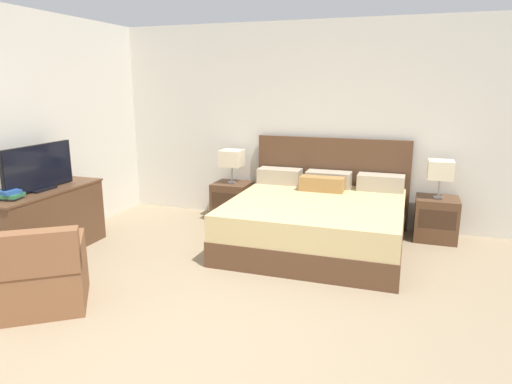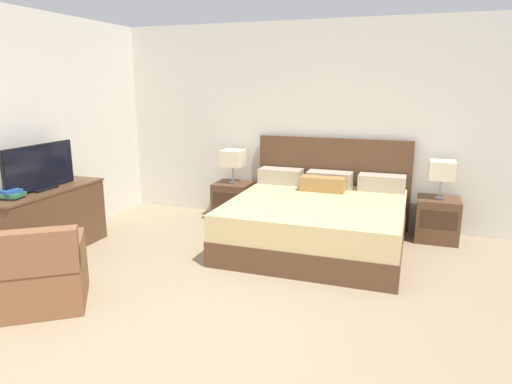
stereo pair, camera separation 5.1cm
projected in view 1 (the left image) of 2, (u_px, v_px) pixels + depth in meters
The scene contains 14 objects.
ground_plane at pixel (176, 352), 3.29m from camera, with size 10.53×10.53×0.00m, color #998466.
wall_back at pixel (297, 124), 6.24m from camera, with size 6.31×0.06×2.69m, color silver.
wall_left at pixel (29, 133), 5.13m from camera, with size 0.06×5.31×2.69m, color silver.
bed at pixel (317, 220), 5.40m from camera, with size 2.04×1.99×1.19m.
nightstand_left at pixel (232, 201), 6.46m from camera, with size 0.50×0.46×0.53m.
nightstand_right at pixel (436, 219), 5.61m from camera, with size 0.50×0.46×0.53m.
table_lamp_left at pixel (232, 158), 6.32m from camera, with size 0.29×0.29×0.46m.
table_lamp_right at pixel (441, 170), 5.47m from camera, with size 0.29×0.29×0.46m.
dresser at pixel (47, 221), 5.10m from camera, with size 0.48×1.44×0.75m.
tv at pixel (39, 169), 4.92m from camera, with size 0.18×0.96×0.50m.
book_red_cover at pixel (10, 198), 4.58m from camera, with size 0.18×0.15×0.02m, color #383333.
book_blue_cover at pixel (9, 195), 4.58m from camera, with size 0.24×0.19×0.04m, color #2D7042.
book_small_top at pixel (8, 192), 4.57m from camera, with size 0.21×0.17×0.04m, color #234C8E.
armchair_by_window at pixel (42, 276), 3.89m from camera, with size 0.95×0.96×0.76m.
Camera 1 is at (1.49, -2.59, 1.89)m, focal length 32.00 mm.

